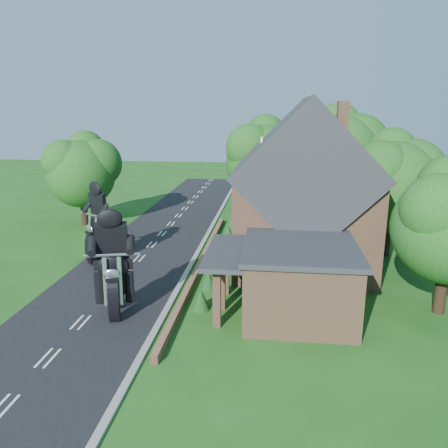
# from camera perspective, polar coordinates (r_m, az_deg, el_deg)

# --- Properties ---
(ground) EXTENTS (120.00, 120.00, 0.00)m
(ground) POSITION_cam_1_polar(r_m,az_deg,el_deg) (24.16, -15.26, -9.04)
(ground) COLOR #1A4F16
(ground) RESTS_ON ground
(road) EXTENTS (7.00, 80.00, 0.02)m
(road) POSITION_cam_1_polar(r_m,az_deg,el_deg) (24.16, -15.26, -9.02)
(road) COLOR black
(road) RESTS_ON ground
(kerb) EXTENTS (0.30, 80.00, 0.12)m
(kerb) POSITION_cam_1_polar(r_m,az_deg,el_deg) (23.08, -6.70, -9.59)
(kerb) COLOR gray
(kerb) RESTS_ON ground
(garden_wall) EXTENTS (0.30, 22.00, 0.40)m
(garden_wall) POSITION_cam_1_polar(r_m,az_deg,el_deg) (27.44, -3.01, -5.15)
(garden_wall) COLOR #98694D
(garden_wall) RESTS_ON ground
(house) EXTENTS (9.54, 8.64, 10.24)m
(house) POSITION_cam_1_polar(r_m,az_deg,el_deg) (27.00, 10.33, 3.43)
(house) COLOR #98694D
(house) RESTS_ON ground
(annex) EXTENTS (7.05, 5.94, 3.44)m
(annex) POSITION_cam_1_polar(r_m,az_deg,el_deg) (21.15, 9.41, -7.01)
(annex) COLOR #98694D
(annex) RESTS_ON ground
(tree_house_right) EXTENTS (6.51, 6.00, 8.40)m
(tree_house_right) POSITION_cam_1_polar(r_m,az_deg,el_deg) (30.43, 21.80, 5.50)
(tree_house_right) COLOR black
(tree_house_right) RESTS_ON ground
(tree_behind_house) EXTENTS (7.81, 7.20, 10.08)m
(tree_behind_house) POSITION_cam_1_polar(r_m,az_deg,el_deg) (37.13, 15.27, 9.15)
(tree_behind_house) COLOR black
(tree_behind_house) RESTS_ON ground
(tree_behind_left) EXTENTS (6.94, 6.40, 9.16)m
(tree_behind_left) POSITION_cam_1_polar(r_m,az_deg,el_deg) (37.75, 5.83, 8.92)
(tree_behind_left) COLOR black
(tree_behind_left) RESTS_ON ground
(tree_far_road) EXTENTS (6.08, 5.60, 7.84)m
(tree_far_road) POSITION_cam_1_polar(r_m,az_deg,el_deg) (38.16, -17.64, 7.02)
(tree_far_road) COLOR black
(tree_far_road) RESTS_ON ground
(shrub_a) EXTENTS (0.90, 0.90, 1.10)m
(shrub_a) POSITION_cam_1_polar(r_m,az_deg,el_deg) (21.67, -3.03, -9.76)
(shrub_a) COLOR #123A15
(shrub_a) RESTS_ON ground
(shrub_b) EXTENTS (0.90, 0.90, 1.10)m
(shrub_b) POSITION_cam_1_polar(r_m,az_deg,el_deg) (23.94, -2.04, -7.30)
(shrub_b) COLOR #123A15
(shrub_b) RESTS_ON ground
(shrub_c) EXTENTS (0.90, 0.90, 1.10)m
(shrub_c) POSITION_cam_1_polar(r_m,az_deg,el_deg) (26.25, -1.22, -5.26)
(shrub_c) COLOR #123A15
(shrub_c) RESTS_ON ground
(shrub_d) EXTENTS (0.90, 0.90, 1.10)m
(shrub_d) POSITION_cam_1_polar(r_m,az_deg,el_deg) (30.96, 0.03, -2.11)
(shrub_d) COLOR #123A15
(shrub_d) RESTS_ON ground
(shrub_e) EXTENTS (0.90, 0.90, 1.10)m
(shrub_e) POSITION_cam_1_polar(r_m,az_deg,el_deg) (33.34, 0.52, -0.87)
(shrub_e) COLOR #123A15
(shrub_e) RESTS_ON ground
(shrub_f) EXTENTS (0.90, 0.90, 1.10)m
(shrub_f) POSITION_cam_1_polar(r_m,az_deg,el_deg) (35.74, 0.94, 0.21)
(shrub_f) COLOR #123A15
(shrub_f) RESTS_ON ground
(motorcycle_lead) EXTENTS (0.83, 1.74, 1.57)m
(motorcycle_lead) POSITION_cam_1_polar(r_m,az_deg,el_deg) (21.62, -13.95, -9.59)
(motorcycle_lead) COLOR black
(motorcycle_lead) RESTS_ON ground
(motorcycle_follow) EXTENTS (1.29, 1.66, 1.58)m
(motorcycle_follow) POSITION_cam_1_polar(r_m,az_deg,el_deg) (29.00, -15.65, -3.35)
(motorcycle_follow) COLOR black
(motorcycle_follow) RESTS_ON ground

